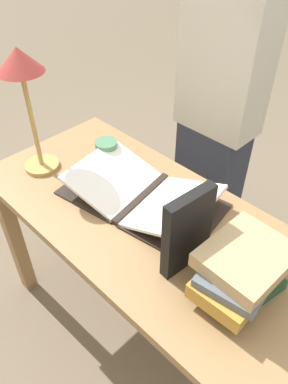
% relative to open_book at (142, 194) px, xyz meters
% --- Properties ---
extents(ground_plane, '(12.00, 12.00, 0.00)m').
position_rel_open_book_xyz_m(ground_plane, '(-0.10, 0.05, -0.78)').
color(ground_plane, '#70604C').
extents(reading_desk, '(1.38, 0.62, 0.76)m').
position_rel_open_book_xyz_m(reading_desk, '(-0.10, 0.05, -0.14)').
color(reading_desk, '#937047').
rests_on(reading_desk, ground_plane).
extents(open_book, '(0.62, 0.42, 0.09)m').
position_rel_open_book_xyz_m(open_book, '(0.00, 0.00, 0.00)').
color(open_book, black).
rests_on(open_book, reading_desk).
extents(book_stack_tall, '(0.21, 0.30, 0.16)m').
position_rel_open_book_xyz_m(book_stack_tall, '(-0.47, 0.07, 0.06)').
color(book_stack_tall, '#234C2D').
rests_on(book_stack_tall, reading_desk).
extents(book_standing_upright, '(0.05, 0.17, 0.28)m').
position_rel_open_book_xyz_m(book_standing_upright, '(-0.30, 0.11, 0.11)').
color(book_standing_upright, black).
rests_on(book_standing_upright, reading_desk).
extents(reading_lamp, '(0.16, 0.16, 0.49)m').
position_rel_open_book_xyz_m(reading_lamp, '(0.43, 0.15, 0.36)').
color(reading_lamp, tan).
rests_on(reading_lamp, reading_desk).
extents(coffee_mug, '(0.10, 0.11, 0.10)m').
position_rel_open_book_xyz_m(coffee_mug, '(0.27, -0.06, 0.02)').
color(coffee_mug, '#4C7F5B').
rests_on(coffee_mug, reading_desk).
extents(person_reader, '(0.36, 0.22, 1.62)m').
position_rel_open_book_xyz_m(person_reader, '(0.10, -0.59, 0.02)').
color(person_reader, '#2D3342').
rests_on(person_reader, ground_plane).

